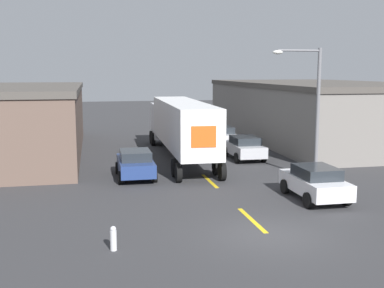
% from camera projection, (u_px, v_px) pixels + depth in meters
% --- Properties ---
extents(ground_plane, '(160.00, 160.00, 0.00)m').
position_uv_depth(ground_plane, '(268.00, 235.00, 17.49)').
color(ground_plane, '#333335').
extents(road_centerline, '(0.20, 17.36, 0.01)m').
position_uv_depth(road_centerline, '(210.00, 181.00, 26.08)').
color(road_centerline, gold).
rests_on(road_centerline, ground_plane).
extents(warehouse_left, '(9.16, 20.85, 4.88)m').
position_uv_depth(warehouse_left, '(16.00, 120.00, 34.19)').
color(warehouse_left, brown).
rests_on(warehouse_left, ground_plane).
extents(warehouse_right, '(12.96, 25.34, 4.95)m').
position_uv_depth(warehouse_right, '(318.00, 110.00, 42.30)').
color(warehouse_right, slate).
rests_on(warehouse_right, ground_plane).
extents(semi_truck, '(3.03, 16.14, 3.95)m').
position_uv_depth(semi_truck, '(180.00, 124.00, 32.49)').
color(semi_truck, silver).
rests_on(semi_truck, ground_plane).
extents(parked_car_left_far, '(2.07, 4.15, 1.57)m').
position_uv_depth(parked_car_left_far, '(135.00, 163.00, 26.71)').
color(parked_car_left_far, navy).
rests_on(parked_car_left_far, ground_plane).
extents(parked_car_right_far, '(2.07, 4.15, 1.57)m').
position_uv_depth(parked_car_right_far, '(221.00, 136.00, 38.22)').
color(parked_car_right_far, silver).
rests_on(parked_car_right_far, ground_plane).
extents(parked_car_right_near, '(2.07, 4.15, 1.57)m').
position_uv_depth(parked_car_right_near, '(315.00, 182.00, 22.24)').
color(parked_car_right_near, silver).
rests_on(parked_car_right_near, ground_plane).
extents(parked_car_right_mid, '(2.07, 4.15, 1.57)m').
position_uv_depth(parked_car_right_mid, '(244.00, 147.00, 32.41)').
color(parked_car_right_mid, '#B2B2B7').
rests_on(parked_car_right_mid, ground_plane).
extents(street_lamp, '(2.78, 0.32, 7.13)m').
position_uv_depth(street_lamp, '(312.00, 103.00, 25.98)').
color(street_lamp, slate).
rests_on(street_lamp, ground_plane).
extents(fire_hydrant, '(0.22, 0.22, 0.84)m').
position_uv_depth(fire_hydrant, '(113.00, 238.00, 15.95)').
color(fire_hydrant, silver).
rests_on(fire_hydrant, ground_plane).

